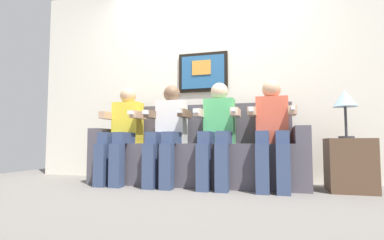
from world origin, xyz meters
The scene contains 9 objects.
ground_plane centered at (0.00, 0.00, 0.00)m, with size 6.17×6.17×0.00m, color #66605B.
back_wall_assembly centered at (0.00, 0.76, 1.30)m, with size 4.74×0.10×2.60m.
couch centered at (0.00, 0.33, 0.31)m, with size 2.34×0.58×0.90m.
person_leftmost centered at (-0.82, 0.16, 0.61)m, with size 0.46×0.56×1.11m.
person_left_center centered at (-0.27, 0.16, 0.61)m, with size 0.46×0.56×1.11m.
person_right_center centered at (0.27, 0.16, 0.61)m, with size 0.46×0.56×1.11m.
person_rightmost centered at (0.82, 0.16, 0.61)m, with size 0.46×0.56×1.11m.
side_table_right centered at (1.52, 0.22, 0.25)m, with size 0.40×0.40×0.50m.
table_lamp centered at (1.50, 0.19, 0.86)m, with size 0.22×0.22×0.46m.
Camera 1 is at (0.84, -2.91, 0.46)m, focal length 27.98 mm.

